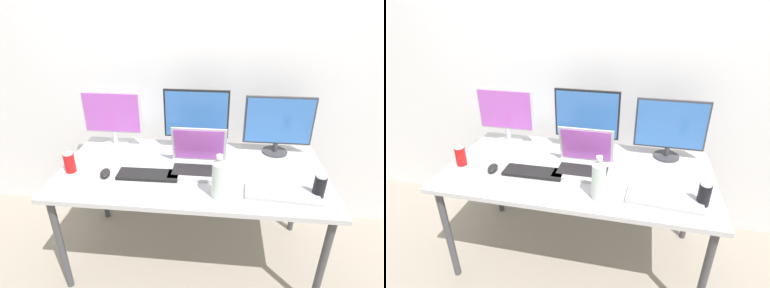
% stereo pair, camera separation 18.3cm
% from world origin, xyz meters
% --- Properties ---
extents(ground_plane, '(16.00, 16.00, 0.00)m').
position_xyz_m(ground_plane, '(0.00, 0.00, 0.00)').
color(ground_plane, gray).
extents(wall_back, '(7.00, 0.08, 2.60)m').
position_xyz_m(wall_back, '(0.00, 0.59, 1.30)').
color(wall_back, silver).
rests_on(wall_back, ground).
extents(work_desk, '(1.68, 0.82, 0.74)m').
position_xyz_m(work_desk, '(0.00, 0.00, 0.68)').
color(work_desk, '#424247').
rests_on(work_desk, ground).
extents(monitor_left, '(0.42, 0.19, 0.41)m').
position_xyz_m(monitor_left, '(-0.59, 0.27, 0.97)').
color(monitor_left, silver).
rests_on(monitor_left, work_desk).
extents(monitor_center, '(0.45, 0.18, 0.44)m').
position_xyz_m(monitor_center, '(-0.00, 0.28, 0.98)').
color(monitor_center, black).
rests_on(monitor_center, work_desk).
extents(monitor_right, '(0.46, 0.17, 0.41)m').
position_xyz_m(monitor_right, '(0.56, 0.29, 0.96)').
color(monitor_right, '#38383D').
rests_on(monitor_right, work_desk).
extents(laptop_silver, '(0.35, 0.26, 0.27)m').
position_xyz_m(laptop_silver, '(0.04, 0.01, 0.80)').
color(laptop_silver, '#B7B7BC').
rests_on(laptop_silver, work_desk).
extents(keyboard_main, '(0.41, 0.18, 0.02)m').
position_xyz_m(keyboard_main, '(0.52, -0.23, 0.75)').
color(keyboard_main, '#B2B2B7').
rests_on(keyboard_main, work_desk).
extents(keyboard_aux, '(0.38, 0.13, 0.02)m').
position_xyz_m(keyboard_aux, '(-0.26, -0.11, 0.75)').
color(keyboard_aux, black).
rests_on(keyboard_aux, work_desk).
extents(mouse_by_keyboard, '(0.08, 0.11, 0.04)m').
position_xyz_m(mouse_by_keyboard, '(-0.52, -0.13, 0.76)').
color(mouse_by_keyboard, black).
rests_on(mouse_by_keyboard, work_desk).
extents(water_bottle, '(0.08, 0.08, 0.26)m').
position_xyz_m(water_bottle, '(0.17, -0.27, 0.86)').
color(water_bottle, silver).
rests_on(water_bottle, work_desk).
extents(soda_can_near_keyboard, '(0.07, 0.07, 0.13)m').
position_xyz_m(soda_can_near_keyboard, '(0.72, -0.21, 0.80)').
color(soda_can_near_keyboard, black).
rests_on(soda_can_near_keyboard, work_desk).
extents(soda_can_by_laptop, '(0.07, 0.07, 0.13)m').
position_xyz_m(soda_can_by_laptop, '(-0.76, -0.10, 0.80)').
color(soda_can_by_laptop, red).
rests_on(soda_can_by_laptop, work_desk).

